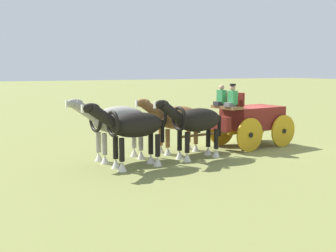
{
  "coord_description": "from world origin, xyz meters",
  "views": [
    {
      "loc": [
        11.16,
        13.51,
        3.29
      ],
      "look_at": [
        4.3,
        0.36,
        1.2
      ],
      "focal_mm": 42.81,
      "sensor_mm": 36.0,
      "label": 1
    }
  ],
  "objects_px": {
    "show_wagon": "(249,118)",
    "draft_horse_rear_near": "(195,122)",
    "draft_horse_lead_near": "(133,127)",
    "draft_horse_rear_off": "(175,119)",
    "draft_horse_lead_off": "(116,121)"
  },
  "relations": [
    {
      "from": "show_wagon",
      "to": "draft_horse_rear_near",
      "type": "height_order",
      "value": "show_wagon"
    },
    {
      "from": "draft_horse_lead_near",
      "to": "draft_horse_rear_off",
      "type": "bearing_deg",
      "value": -148.12
    },
    {
      "from": "draft_horse_rear_off",
      "to": "draft_horse_lead_near",
      "type": "height_order",
      "value": "draft_horse_lead_near"
    },
    {
      "from": "show_wagon",
      "to": "draft_horse_lead_near",
      "type": "bearing_deg",
      "value": 11.58
    },
    {
      "from": "draft_horse_rear_near",
      "to": "draft_horse_lead_off",
      "type": "distance_m",
      "value": 2.89
    },
    {
      "from": "draft_horse_rear_off",
      "to": "draft_horse_lead_off",
      "type": "bearing_deg",
      "value": 5.41
    },
    {
      "from": "draft_horse_rear_near",
      "to": "draft_horse_lead_off",
      "type": "relative_size",
      "value": 0.96
    },
    {
      "from": "draft_horse_rear_near",
      "to": "draft_horse_lead_off",
      "type": "bearing_deg",
      "value": -21.31
    },
    {
      "from": "draft_horse_rear_near",
      "to": "draft_horse_lead_near",
      "type": "xyz_separation_m",
      "value": [
        2.59,
        0.25,
        0.0
      ]
    },
    {
      "from": "show_wagon",
      "to": "draft_horse_rear_off",
      "type": "bearing_deg",
      "value": -5.43
    },
    {
      "from": "draft_horse_lead_near",
      "to": "draft_horse_lead_off",
      "type": "xyz_separation_m",
      "value": [
        0.1,
        -1.3,
        0.06
      ]
    },
    {
      "from": "show_wagon",
      "to": "draft_horse_lead_near",
      "type": "distance_m",
      "value": 6.04
    },
    {
      "from": "draft_horse_lead_near",
      "to": "draft_horse_rear_near",
      "type": "bearing_deg",
      "value": -174.59
    },
    {
      "from": "draft_horse_lead_off",
      "to": "draft_horse_rear_near",
      "type": "bearing_deg",
      "value": 158.69
    },
    {
      "from": "draft_horse_rear_near",
      "to": "draft_horse_lead_near",
      "type": "height_order",
      "value": "draft_horse_lead_near"
    }
  ]
}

